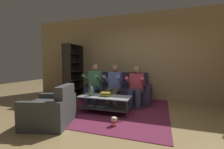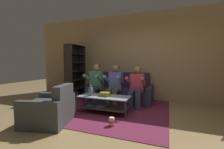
# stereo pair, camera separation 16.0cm
# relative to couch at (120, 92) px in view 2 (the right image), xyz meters

# --- Properties ---
(ground) EXTENTS (16.80, 16.80, 0.00)m
(ground) POSITION_rel_couch_xyz_m (0.65, -1.93, -0.29)
(ground) COLOR #9B8052
(back_partition) EXTENTS (8.40, 0.12, 2.90)m
(back_partition) POSITION_rel_couch_xyz_m (0.65, 0.53, 1.16)
(back_partition) COLOR tan
(back_partition) RESTS_ON ground
(couch) EXTENTS (2.05, 0.88, 0.92)m
(couch) POSITION_rel_couch_xyz_m (0.00, 0.00, 0.00)
(couch) COLOR #332F4B
(couch) RESTS_ON ground
(person_seated_left) EXTENTS (0.50, 0.58, 1.19)m
(person_seated_left) POSITION_rel_couch_xyz_m (-0.64, -0.53, 0.35)
(person_seated_left) COLOR navy
(person_seated_left) RESTS_ON ground
(person_seated_middle) EXTENTS (0.50, 0.58, 1.17)m
(person_seated_middle) POSITION_rel_couch_xyz_m (-0.00, -0.53, 0.34)
(person_seated_middle) COLOR brown
(person_seated_middle) RESTS_ON ground
(person_seated_right) EXTENTS (0.50, 0.58, 1.14)m
(person_seated_right) POSITION_rel_couch_xyz_m (0.64, -0.53, 0.33)
(person_seated_right) COLOR #33415F
(person_seated_right) RESTS_ON ground
(coffee_table) EXTENTS (1.25, 0.55, 0.42)m
(coffee_table) POSITION_rel_couch_xyz_m (0.00, -1.30, -0.01)
(coffee_table) COLOR #B2C0C8
(coffee_table) RESTS_ON ground
(area_rug) EXTENTS (3.00, 3.24, 0.01)m
(area_rug) POSITION_rel_couch_xyz_m (0.01, -0.78, -0.29)
(area_rug) COLOR maroon
(area_rug) RESTS_ON ground
(vase) EXTENTS (0.12, 0.12, 0.25)m
(vase) POSITION_rel_couch_xyz_m (-0.32, -1.38, 0.24)
(vase) COLOR #4F6B57
(vase) RESTS_ON coffee_table
(book_stack) EXTENTS (0.25, 0.19, 0.10)m
(book_stack) POSITION_rel_couch_xyz_m (0.04, -1.30, 0.18)
(book_stack) COLOR #A9AC37
(book_stack) RESTS_ON coffee_table
(bookshelf) EXTENTS (0.37, 0.98, 1.87)m
(bookshelf) POSITION_rel_couch_xyz_m (-1.73, -0.06, 0.53)
(bookshelf) COLOR #282321
(bookshelf) RESTS_ON ground
(armchair) EXTENTS (1.00, 1.04, 0.79)m
(armchair) POSITION_rel_couch_xyz_m (-0.75, -2.29, -0.02)
(armchair) COLOR #3D4040
(armchair) RESTS_ON ground
(popcorn_tub) EXTENTS (0.11, 0.11, 0.18)m
(popcorn_tub) POSITION_rel_couch_xyz_m (0.46, -1.98, -0.20)
(popcorn_tub) COLOR red
(popcorn_tub) RESTS_ON ground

